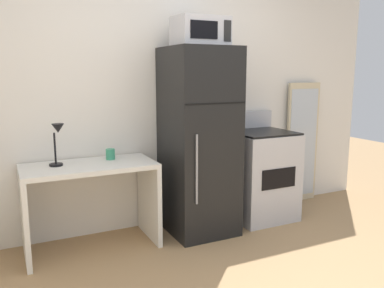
# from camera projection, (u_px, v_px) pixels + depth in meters

# --- Properties ---
(wall_back_white) EXTENTS (5.00, 0.10, 2.60)m
(wall_back_white) POSITION_uv_depth(u_px,v_px,m) (168.00, 94.00, 3.94)
(wall_back_white) COLOR silver
(wall_back_white) RESTS_ON ground
(desk) EXTENTS (1.10, 0.55, 0.75)m
(desk) POSITION_uv_depth(u_px,v_px,m) (90.00, 190.00, 3.40)
(desk) COLOR silver
(desk) RESTS_ON ground
(desk_lamp) EXTENTS (0.14, 0.12, 0.35)m
(desk_lamp) POSITION_uv_depth(u_px,v_px,m) (57.00, 137.00, 3.25)
(desk_lamp) COLOR black
(desk_lamp) RESTS_ON desk
(coffee_mug) EXTENTS (0.08, 0.08, 0.09)m
(coffee_mug) POSITION_uv_depth(u_px,v_px,m) (110.00, 154.00, 3.54)
(coffee_mug) COLOR #338C66
(coffee_mug) RESTS_ON desk
(refrigerator) EXTENTS (0.60, 0.67, 1.74)m
(refrigerator) POSITION_uv_depth(u_px,v_px,m) (199.00, 142.00, 3.74)
(refrigerator) COLOR black
(refrigerator) RESTS_ON ground
(microwave) EXTENTS (0.46, 0.35, 0.26)m
(microwave) POSITION_uv_depth(u_px,v_px,m) (200.00, 32.00, 3.54)
(microwave) COLOR #B7B7BC
(microwave) RESTS_ON refrigerator
(oven_range) EXTENTS (0.63, 0.61, 1.10)m
(oven_range) POSITION_uv_depth(u_px,v_px,m) (260.00, 174.00, 4.15)
(oven_range) COLOR #B7B7BC
(oven_range) RESTS_ON ground
(leaning_mirror) EXTENTS (0.44, 0.03, 1.40)m
(leaning_mirror) POSITION_uv_depth(u_px,v_px,m) (302.00, 143.00, 4.67)
(leaning_mirror) COLOR #C6B793
(leaning_mirror) RESTS_ON ground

